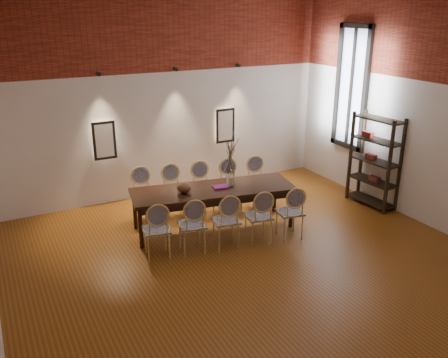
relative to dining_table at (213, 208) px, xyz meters
name	(u,v)px	position (x,y,z in m)	size (l,w,h in m)	color
floor	(254,267)	(-0.04, -1.48, -0.39)	(7.00, 7.00, 0.02)	brown
wall_back	(165,97)	(-0.04, 2.07, 1.62)	(7.00, 0.10, 4.00)	silver
wall_right	(437,113)	(3.51, -1.48, 1.62)	(0.10, 7.00, 4.00)	silver
brick_band_back	(163,32)	(-0.04, 2.00, 2.88)	(7.00, 0.02, 1.50)	maroon
brick_band_right	(445,36)	(3.44, -1.48, 2.88)	(0.02, 7.00, 1.50)	maroon
niche_left	(104,140)	(-1.34, 1.97, 0.93)	(0.36, 0.06, 0.66)	#FFEAC6
niche_right	(225,125)	(1.26, 1.97, 0.93)	(0.36, 0.06, 0.66)	#FFEAC6
spot_fixture_left	(98,74)	(-1.34, 1.94, 2.17)	(0.08, 0.08, 0.10)	black
spot_fixture_mid	(175,69)	(0.16, 1.94, 2.17)	(0.08, 0.08, 0.10)	black
spot_fixture_right	(238,65)	(1.56, 1.94, 2.17)	(0.08, 0.08, 0.10)	black
window_glass	(352,88)	(3.42, 0.52, 1.77)	(0.02, 0.78, 2.38)	silver
window_frame	(351,88)	(3.40, 0.52, 1.77)	(0.08, 0.90, 2.50)	black
window_mullion	(351,88)	(3.40, 0.52, 1.77)	(0.06, 0.06, 2.40)	black
dining_table	(213,208)	(0.00, 0.00, 0.00)	(2.80, 0.90, 0.75)	black
chair_near_a	(157,229)	(-1.23, -0.52, 0.09)	(0.44, 0.44, 0.94)	#E3C36D
chair_near_b	(192,225)	(-0.68, -0.62, 0.09)	(0.44, 0.44, 0.94)	#E3C36D
chair_near_c	(226,220)	(-0.13, -0.72, 0.09)	(0.44, 0.44, 0.94)	#E3C36D
chair_near_d	(259,216)	(0.42, -0.82, 0.09)	(0.44, 0.44, 0.94)	#E3C36D
chair_near_e	(290,212)	(0.97, -0.92, 0.09)	(0.44, 0.44, 0.94)	#E3C36D
chair_far_a	(143,195)	(-0.97, 0.92, 0.09)	(0.44, 0.44, 0.94)	#E3C36D
chair_far_b	(173,192)	(-0.42, 0.82, 0.09)	(0.44, 0.44, 0.94)	#E3C36D
chair_far_c	(203,189)	(0.13, 0.72, 0.09)	(0.44, 0.44, 0.94)	#E3C36D
chair_far_d	(231,186)	(0.68, 0.62, 0.09)	(0.44, 0.44, 0.94)	#E3C36D
chair_far_e	(258,183)	(1.23, 0.52, 0.09)	(0.44, 0.44, 0.94)	#E3C36D
vase	(230,178)	(0.30, -0.06, 0.53)	(0.14, 0.14, 0.30)	silver
dried_branches	(230,153)	(0.30, -0.06, 0.98)	(0.50, 0.50, 0.70)	#4E452F
bowl	(184,188)	(-0.52, 0.05, 0.46)	(0.24, 0.24, 0.18)	brown
book	(221,187)	(0.13, -0.04, 0.39)	(0.26, 0.18, 0.03)	#7B156C
shelving_rack	(375,161)	(3.24, -0.48, 0.53)	(0.38, 1.00, 1.80)	black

